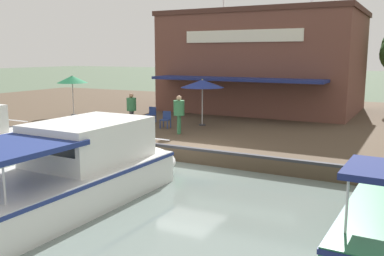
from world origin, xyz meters
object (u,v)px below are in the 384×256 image
object	(u,v)px
patio_umbrella_far_corner	(72,79)
motorboat_far_downstream	(82,169)
cafe_chair_beside_entrance	(166,119)
patio_umbrella_mid_patio_left	(202,84)
person_near_entrance	(179,110)
person_at_quay_edge	(131,106)
waterfront_restaurant	(264,62)
cafe_chair_mid_patio	(151,114)

from	to	relation	value
patio_umbrella_far_corner	motorboat_far_downstream	distance (m)	14.45
cafe_chair_beside_entrance	motorboat_far_downstream	bearing A→B (deg)	16.13
patio_umbrella_mid_patio_left	person_near_entrance	size ratio (longest dim) A/B	1.34
person_near_entrance	person_at_quay_edge	bearing A→B (deg)	-100.44
cafe_chair_beside_entrance	person_at_quay_edge	distance (m)	1.92
waterfront_restaurant	patio_umbrella_far_corner	xyz separation A→B (m)	(8.26, -9.31, -1.02)
waterfront_restaurant	patio_umbrella_mid_patio_left	bearing A→B (deg)	-4.47
person_at_quay_edge	motorboat_far_downstream	xyz separation A→B (m)	(8.48, 4.35, -0.77)
patio_umbrella_mid_patio_left	person_at_quay_edge	size ratio (longest dim) A/B	1.41
person_at_quay_edge	motorboat_far_downstream	distance (m)	9.56
patio_umbrella_mid_patio_left	cafe_chair_beside_entrance	xyz separation A→B (m)	(1.58, -1.28, -1.72)
cafe_chair_mid_patio	person_at_quay_edge	size ratio (longest dim) A/B	0.49
waterfront_restaurant	person_near_entrance	world-z (taller)	waterfront_restaurant
person_at_quay_edge	waterfront_restaurant	bearing A→B (deg)	160.07
person_near_entrance	cafe_chair_beside_entrance	bearing A→B (deg)	-128.47
motorboat_far_downstream	patio_umbrella_mid_patio_left	bearing A→B (deg)	-172.84
patio_umbrella_far_corner	motorboat_far_downstream	size ratio (longest dim) A/B	0.29
patio_umbrella_far_corner	person_near_entrance	world-z (taller)	patio_umbrella_far_corner
cafe_chair_beside_entrance	cafe_chair_mid_patio	world-z (taller)	same
patio_umbrella_mid_patio_left	cafe_chair_beside_entrance	bearing A→B (deg)	-39.06
person_at_quay_edge	cafe_chair_beside_entrance	bearing A→B (deg)	107.54
waterfront_restaurant	patio_umbrella_far_corner	distance (m)	12.48
patio_umbrella_mid_patio_left	cafe_chair_beside_entrance	world-z (taller)	patio_umbrella_mid_patio_left
person_at_quay_edge	motorboat_far_downstream	bearing A→B (deg)	27.14
cafe_chair_beside_entrance	motorboat_far_downstream	world-z (taller)	motorboat_far_downstream
cafe_chair_mid_patio	waterfront_restaurant	bearing A→B (deg)	157.00
patio_umbrella_mid_patio_left	person_near_entrance	xyz separation A→B (m)	(2.71, 0.14, -1.04)
waterfront_restaurant	motorboat_far_downstream	world-z (taller)	waterfront_restaurant
waterfront_restaurant	person_at_quay_edge	world-z (taller)	waterfront_restaurant
cafe_chair_mid_patio	person_near_entrance	distance (m)	3.87
patio_umbrella_far_corner	person_at_quay_edge	xyz separation A→B (m)	(1.76, 5.67, -1.11)
person_near_entrance	cafe_chair_mid_patio	bearing A→B (deg)	-126.57
patio_umbrella_far_corner	person_near_entrance	xyz separation A→B (m)	(2.34, 8.83, -1.05)
patio_umbrella_far_corner	cafe_chair_mid_patio	size ratio (longest dim) A/B	2.91
cafe_chair_beside_entrance	person_at_quay_edge	size ratio (longest dim) A/B	0.49
patio_umbrella_mid_patio_left	person_at_quay_edge	distance (m)	3.85
waterfront_restaurant	patio_umbrella_far_corner	bearing A→B (deg)	-48.42
cafe_chair_beside_entrance	person_near_entrance	bearing A→B (deg)	51.53
cafe_chair_beside_entrance	motorboat_far_downstream	size ratio (longest dim) A/B	0.10
cafe_chair_mid_patio	cafe_chair_beside_entrance	bearing A→B (deg)	55.16
cafe_chair_beside_entrance	cafe_chair_mid_patio	size ratio (longest dim) A/B	1.00
patio_umbrella_mid_patio_left	cafe_chair_mid_patio	distance (m)	3.41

